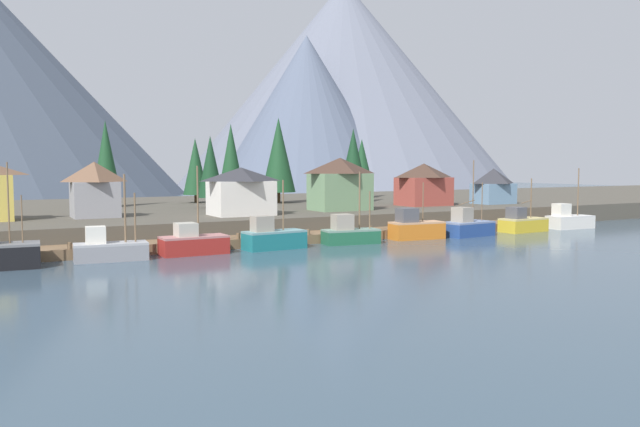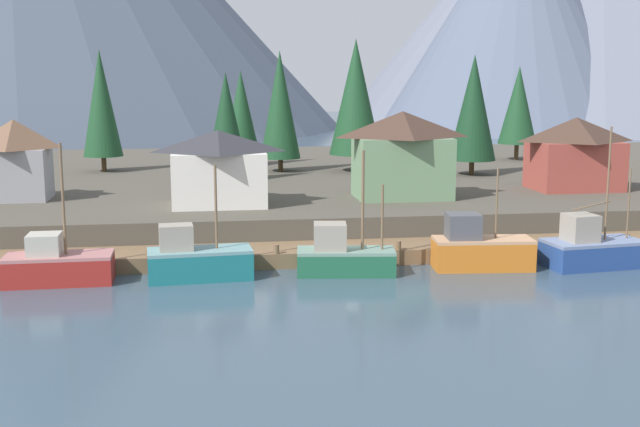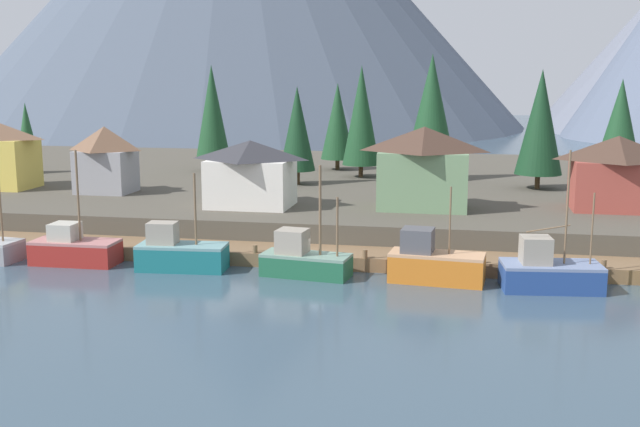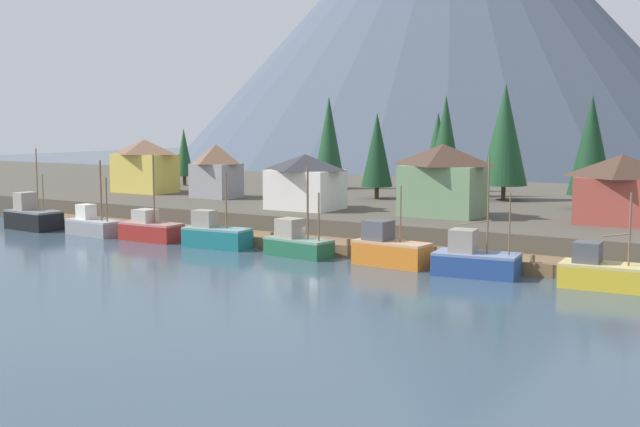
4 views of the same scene
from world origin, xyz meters
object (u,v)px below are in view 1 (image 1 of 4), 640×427
(conifer_mid_right, at_px, (106,158))
(fishing_boat_blue, at_px, (467,226))
(fishing_boat_yellow, at_px, (522,223))
(fishing_boat_grey, at_px, (109,249))
(fishing_boat_red, at_px, (193,243))
(fishing_boat_teal, at_px, (273,238))
(house_white, at_px, (241,191))
(house_red, at_px, (424,184))
(fishing_boat_white, at_px, (569,220))
(conifer_back_left, at_px, (210,167))
(house_grey, at_px, (95,189))
(fishing_boat_green, at_px, (349,233))
(conifer_near_left, at_px, (279,155))
(conifer_far_left, at_px, (362,163))
(fishing_boat_orange, at_px, (415,228))
(conifer_centre, at_px, (195,166))
(conifer_mid_left, at_px, (353,161))
(house_blue, at_px, (493,186))
(conifer_back_right, at_px, (231,160))
(house_green, at_px, (340,183))

(conifer_mid_right, bearing_deg, fishing_boat_blue, -46.30)
(fishing_boat_blue, height_order, fishing_boat_yellow, fishing_boat_blue)
(fishing_boat_grey, height_order, fishing_boat_red, fishing_boat_red)
(fishing_boat_teal, relative_size, house_white, 0.95)
(fishing_boat_teal, bearing_deg, house_red, 23.31)
(fishing_boat_red, bearing_deg, fishing_boat_blue, -1.74)
(fishing_boat_teal, height_order, fishing_boat_white, fishing_boat_white)
(house_white, bearing_deg, conifer_back_left, 85.79)
(house_grey, bearing_deg, fishing_boat_green, -37.46)
(house_white, xyz_separation_m, house_grey, (-15.83, 5.00, 0.34))
(fishing_boat_white, height_order, house_white, house_white)
(conifer_near_left, height_order, conifer_far_left, conifer_near_left)
(fishing_boat_orange, distance_m, house_white, 20.98)
(conifer_back_left, bearing_deg, conifer_centre, 81.31)
(conifer_near_left, distance_m, conifer_mid_right, 25.76)
(conifer_near_left, bearing_deg, conifer_mid_left, -23.62)
(fishing_boat_grey, distance_m, house_red, 51.21)
(fishing_boat_teal, height_order, house_white, house_white)
(house_blue, xyz_separation_m, conifer_back_right, (-36.04, 18.40, 4.00))
(fishing_boat_grey, bearing_deg, house_white, 41.75)
(fishing_boat_red, relative_size, conifer_far_left, 0.78)
(house_green, distance_m, conifer_near_left, 18.87)
(fishing_boat_yellow, distance_m, conifer_mid_right, 57.77)
(fishing_boat_white, bearing_deg, house_grey, 165.93)
(fishing_boat_grey, xyz_separation_m, fishing_boat_yellow, (50.64, -0.04, 0.09))
(fishing_boat_white, distance_m, house_red, 20.76)
(fishing_boat_grey, xyz_separation_m, fishing_boat_orange, (33.81, 0.09, 0.30))
(fishing_boat_teal, distance_m, conifer_mid_left, 39.57)
(fishing_boat_teal, xyz_separation_m, conifer_centre, (4.68, 39.67, 7.09))
(house_grey, distance_m, conifer_mid_right, 19.26)
(conifer_back_left, xyz_separation_m, conifer_centre, (1.99, 13.04, 0.02))
(house_red, distance_m, conifer_mid_right, 46.12)
(fishing_boat_green, relative_size, conifer_mid_left, 0.66)
(fishing_boat_red, relative_size, fishing_boat_orange, 1.29)
(fishing_boat_yellow, xyz_separation_m, conifer_mid_right, (-44.28, 36.14, 8.36))
(fishing_boat_teal, bearing_deg, fishing_boat_yellow, -4.48)
(conifer_mid_left, relative_size, conifer_back_right, 0.96)
(house_white, bearing_deg, conifer_mid_right, 115.71)
(house_blue, height_order, house_grey, house_grey)
(fishing_boat_grey, distance_m, fishing_boat_green, 24.93)
(fishing_boat_orange, bearing_deg, house_red, 55.00)
(conifer_back_left, bearing_deg, fishing_boat_grey, -124.90)
(fishing_boat_white, relative_size, conifer_near_left, 0.60)
(fishing_boat_red, distance_m, conifer_far_left, 60.98)
(fishing_boat_orange, bearing_deg, conifer_back_left, 125.13)
(house_blue, relative_size, conifer_centre, 0.60)
(fishing_boat_teal, height_order, house_blue, house_blue)
(fishing_boat_orange, distance_m, conifer_near_left, 33.90)
(fishing_boat_yellow, xyz_separation_m, conifer_near_left, (-18.74, 32.83, 8.95))
(house_blue, height_order, conifer_centre, conifer_centre)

